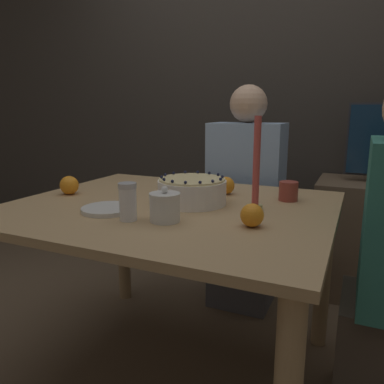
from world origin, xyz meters
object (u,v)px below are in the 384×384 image
object	(u,v)px
cake	(192,191)
candle	(256,171)
person_man_blue_shirt	(245,212)
sugar_bowl	(165,207)
sugar_shaker	(128,202)

from	to	relation	value
cake	candle	size ratio (longest dim) A/B	0.79
cake	person_man_blue_shirt	world-z (taller)	person_man_blue_shirt
cake	sugar_bowl	size ratio (longest dim) A/B	2.26
cake	person_man_blue_shirt	bearing A→B (deg)	87.85
sugar_bowl	person_man_blue_shirt	distance (m)	0.97
sugar_shaker	person_man_blue_shirt	distance (m)	1.02
sugar_bowl	sugar_shaker	world-z (taller)	sugar_shaker
candle	sugar_bowl	bearing A→B (deg)	-130.05
cake	sugar_shaker	world-z (taller)	sugar_shaker
sugar_shaker	sugar_bowl	bearing A→B (deg)	19.08
sugar_bowl	person_man_blue_shirt	world-z (taller)	person_man_blue_shirt
sugar_shaker	candle	xyz separation A→B (m)	(0.35, 0.32, 0.08)
cake	person_man_blue_shirt	distance (m)	0.72
cake	candle	bearing A→B (deg)	4.33
cake	sugar_bowl	bearing A→B (deg)	-86.08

